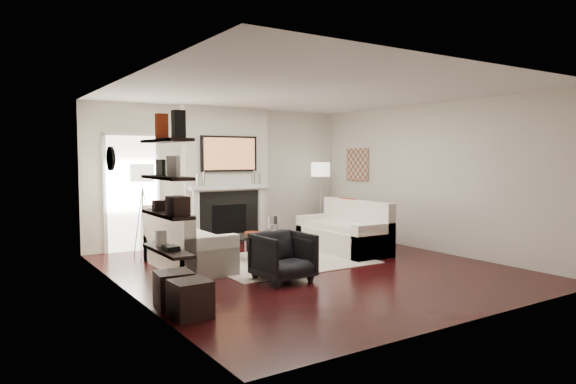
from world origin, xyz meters
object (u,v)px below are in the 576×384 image
ottoman_near (174,289)px  lamp_left_shade (142,173)px  lamp_right_shade (320,169)px  armchair (283,254)px  coffee_table (265,235)px  loveseat_left_base (189,254)px  loveseat_right_base (343,240)px

ottoman_near → lamp_left_shade: bearing=78.7°
lamp_left_shade → lamp_right_shade: bearing=1.8°
lamp_right_shade → armchair: bearing=-134.1°
coffee_table → loveseat_left_base: bearing=-179.2°
loveseat_left_base → coffee_table: 1.41m
coffee_table → armchair: 1.63m
loveseat_left_base → ottoman_near: loveseat_left_base is taller
coffee_table → lamp_right_shade: size_ratio=2.75×
armchair → coffee_table: bearing=66.0°
loveseat_left_base → armchair: bearing=-62.2°
loveseat_right_base → lamp_right_shade: bearing=66.3°
loveseat_left_base → loveseat_right_base: bearing=-5.5°
loveseat_right_base → armchair: 2.41m
lamp_left_shade → ottoman_near: size_ratio=1.00×
loveseat_left_base → lamp_left_shade: size_ratio=4.50×
lamp_right_shade → coffee_table: bearing=-148.0°
coffee_table → loveseat_right_base: bearing=-11.5°
loveseat_right_base → lamp_left_shade: 3.74m
loveseat_left_base → coffee_table: size_ratio=1.64×
ottoman_near → armchair: bearing=10.9°
coffee_table → armchair: bearing=-111.7°
coffee_table → ottoman_near: 2.98m
coffee_table → lamp_right_shade: lamp_right_shade is taller
ottoman_near → lamp_right_shade: bearing=35.5°
loveseat_right_base → armchair: armchair is taller
loveseat_right_base → lamp_right_shade: 2.21m
loveseat_right_base → armchair: (-2.07, -1.22, 0.16)m
loveseat_left_base → lamp_right_shade: size_ratio=4.50×
armchair → lamp_right_shade: 4.17m
armchair → ottoman_near: armchair is taller
armchair → ottoman_near: size_ratio=1.85×
loveseat_right_base → ottoman_near: loveseat_right_base is taller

